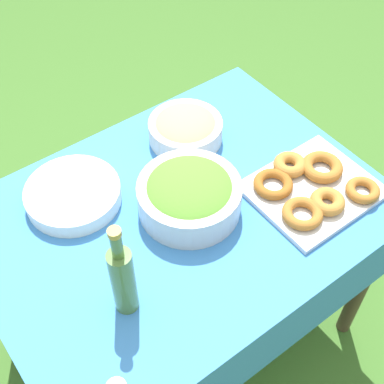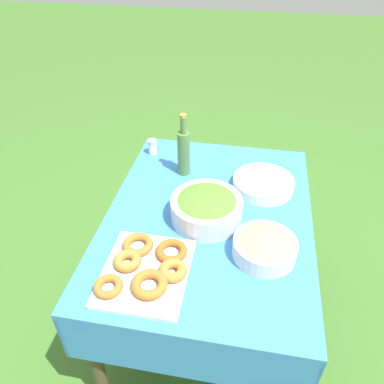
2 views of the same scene
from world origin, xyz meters
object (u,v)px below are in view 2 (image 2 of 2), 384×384
pasta_bowl (265,246)px  salad_bowl (207,207)px  donut_platter (146,269)px  olive_oil_bottle (184,151)px  plate_stack (263,184)px

pasta_bowl → salad_bowl: bearing=-124.2°
donut_platter → olive_oil_bottle: 0.62m
donut_platter → olive_oil_bottle: olive_oil_bottle is taller
donut_platter → salad_bowl: bearing=153.0°
salad_bowl → plate_stack: salad_bowl is taller
pasta_bowl → olive_oil_bottle: (-0.46, -0.38, 0.07)m
donut_platter → olive_oil_bottle: bearing=179.2°
pasta_bowl → donut_platter: 0.42m
plate_stack → donut_platter: bearing=-34.2°
plate_stack → salad_bowl: bearing=-41.9°
salad_bowl → plate_stack: bearing=138.1°
salad_bowl → plate_stack: size_ratio=1.06×
pasta_bowl → olive_oil_bottle: olive_oil_bottle is taller
pasta_bowl → donut_platter: (0.15, -0.39, -0.02)m
plate_stack → olive_oil_bottle: (-0.06, -0.37, 0.09)m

